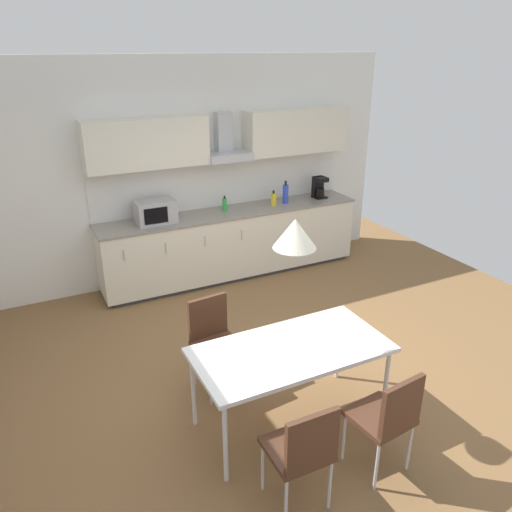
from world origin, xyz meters
name	(u,v)px	position (x,y,z in m)	size (l,w,h in m)	color
ground_plane	(270,373)	(0.00, 0.00, -0.01)	(7.58, 7.64, 0.02)	brown
wall_back	(177,172)	(0.00, 2.60, 1.43)	(6.06, 0.10, 2.86)	white
kitchen_counter	(232,243)	(0.61, 2.25, 0.46)	(3.57, 0.63, 0.92)	#333333
backsplash_tile	(223,184)	(0.61, 2.53, 1.22)	(3.55, 0.02, 0.59)	silver
upper_wall_cabinets	(226,137)	(0.61, 2.38, 1.87)	(3.55, 0.40, 0.59)	silver
microwave	(155,211)	(-0.42, 2.25, 1.06)	(0.48, 0.35, 0.28)	#ADADB2
coffee_maker	(319,187)	(2.00, 2.27, 1.07)	(0.18, 0.19, 0.30)	black
bottle_yellow	(273,199)	(1.22, 2.21, 1.01)	(0.08, 0.08, 0.21)	yellow
bottle_blue	(285,194)	(1.43, 2.24, 1.05)	(0.08, 0.08, 0.31)	blue
bottle_green	(225,204)	(0.53, 2.30, 1.01)	(0.06, 0.06, 0.20)	green
dining_table	(291,353)	(-0.18, -0.69, 0.69)	(1.56, 0.78, 0.74)	white
chair_near_right	(389,414)	(0.18, -1.46, 0.53)	(0.44, 0.44, 0.87)	#4C2D1E
chair_far_left	(213,334)	(-0.54, 0.09, 0.53)	(0.44, 0.44, 0.87)	#4C2D1E
chair_near_left	(303,448)	(-0.53, -1.46, 0.53)	(0.40, 0.40, 0.87)	#4C2D1E
pendant_lamp	(295,234)	(-0.18, -0.69, 1.71)	(0.32, 0.32, 0.22)	silver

